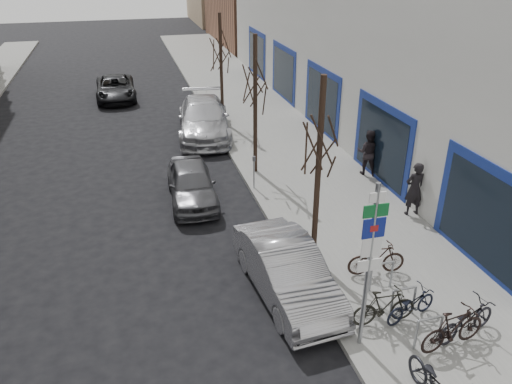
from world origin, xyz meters
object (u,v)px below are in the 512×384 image
tree_near (321,129)px  meter_back (224,123)px  bike_mid_inner (384,306)px  parked_car_front (287,271)px  tree_far (220,43)px  bike_mid_curb (411,302)px  pedestrian_near (414,189)px  tree_mid (255,73)px  bike_far_inner (377,258)px  parked_car_mid (192,183)px  bike_rack (403,298)px  parked_car_back (204,118)px  bike_near_left (438,384)px  bike_far_curb (467,317)px  meter_mid (254,169)px  bike_near_right (453,328)px  meter_front (305,247)px  lane_car (116,88)px  pedestrian_far (368,152)px  highway_sign_pole (370,258)px

tree_near → meter_back: (-0.45, 10.50, -3.19)m
bike_mid_inner → parked_car_front: 2.59m
tree_far → bike_mid_curb: size_ratio=3.59×
pedestrian_near → tree_mid: bearing=-48.2°
bike_far_inner → parked_car_mid: parked_car_mid is taller
bike_rack → parked_car_back: parked_car_back is taller
bike_near_left → bike_far_curb: (1.77, 1.55, -0.03)m
meter_mid → bike_mid_curb: (1.79, -8.04, -0.30)m
tree_far → bike_near_right: tree_far is taller
meter_mid → parked_car_back: bearing=96.5°
tree_near → parked_car_back: bearing=95.9°
tree_far → meter_front: bearing=-91.9°
lane_car → tree_near: bearing=-75.4°
parked_car_front → pedestrian_far: 8.31m
meter_back → bike_far_curb: 14.67m
bike_rack → bike_far_curb: size_ratio=1.29×
tree_near → parked_car_back: tree_near is taller
tree_near → bike_mid_inner: size_ratio=3.40×
bike_mid_curb → meter_mid: bearing=-3.2°
tree_mid → bike_far_curb: 11.19m
parked_car_front → pedestrian_near: size_ratio=2.39×
tree_mid → parked_car_front: 8.48m
bike_far_curb → highway_sign_pole: bearing=65.9°
tree_far → pedestrian_near: tree_far is taller
meter_mid → parked_car_front: 6.24m
bike_mid_curb → pedestrian_far: bearing=-35.1°
meter_front → pedestrian_near: size_ratio=0.68×
meter_back → parked_car_mid: meter_back is taller
tree_far → pedestrian_near: bearing=-69.8°
meter_front → pedestrian_far: bearing=50.4°
tree_near → bike_near_left: (0.47, -5.46, -3.39)m
bike_near_left → bike_rack: bearing=71.6°
tree_mid → pedestrian_near: bearing=-49.2°
tree_mid → bike_near_right: 11.32m
tree_mid → bike_far_curb: size_ratio=3.13×
bike_rack → lane_car: (-6.43, 22.27, 0.01)m
meter_back → bike_far_curb: bearing=-79.4°
tree_far → tree_near: bearing=-90.0°
meter_front → bike_far_inner: meter_front is taller
tree_far → bike_near_right: size_ratio=3.15×
tree_far → bike_far_curb: size_ratio=3.13×
tree_mid → parked_car_back: bearing=103.2°
highway_sign_pole → bike_near_right: bearing=-18.4°
tree_mid → pedestrian_near: 7.06m
meter_back → bike_near_right: (2.17, -14.65, -0.24)m
bike_mid_inner → bike_far_curb: size_ratio=0.92×
bike_near_right → bike_mid_curb: bearing=11.0°
tree_near → bike_far_inner: 3.90m
bike_rack → meter_back: size_ratio=1.78×
bike_near_right → parked_car_mid: size_ratio=0.44×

